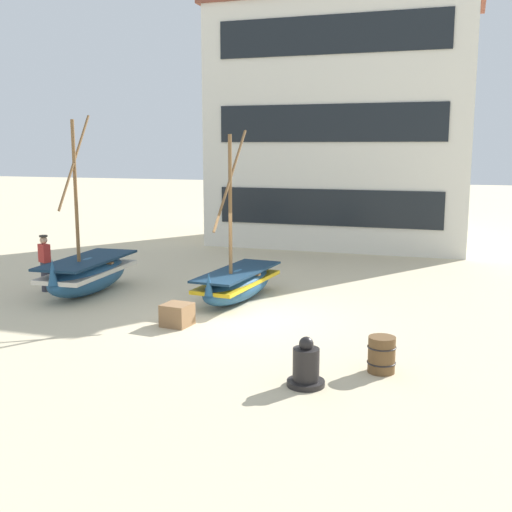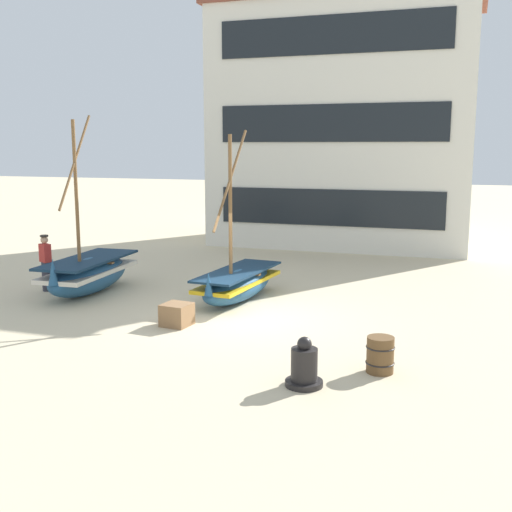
{
  "view_description": "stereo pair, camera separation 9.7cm",
  "coord_description": "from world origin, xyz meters",
  "px_view_note": "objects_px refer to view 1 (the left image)",
  "views": [
    {
      "loc": [
        5.2,
        -14.62,
        4.27
      ],
      "look_at": [
        0.0,
        1.0,
        1.4
      ],
      "focal_mm": 44.36,
      "sensor_mm": 36.0,
      "label": 1
    },
    {
      "loc": [
        5.29,
        -14.59,
        4.27
      ],
      "look_at": [
        0.0,
        1.0,
        1.4
      ],
      "focal_mm": 44.36,
      "sensor_mm": 36.0,
      "label": 2
    }
  ],
  "objects_px": {
    "fishing_boat_centre_large": "(88,274)",
    "fisherman_by_hull": "(45,264)",
    "capstan_winch": "(306,367)",
    "harbor_building_main": "(343,125)",
    "fishing_boat_near_left": "(238,283)",
    "wooden_barrel": "(382,355)",
    "cargo_crate": "(177,315)"
  },
  "relations": [
    {
      "from": "fishing_boat_near_left",
      "to": "capstan_winch",
      "type": "relative_size",
      "value": 5.14
    },
    {
      "from": "fishing_boat_near_left",
      "to": "cargo_crate",
      "type": "relative_size",
      "value": 7.3
    },
    {
      "from": "capstan_winch",
      "to": "cargo_crate",
      "type": "distance_m",
      "value": 4.78
    },
    {
      "from": "wooden_barrel",
      "to": "harbor_building_main",
      "type": "bearing_deg",
      "value": 103.67
    },
    {
      "from": "capstan_winch",
      "to": "wooden_barrel",
      "type": "height_order",
      "value": "capstan_winch"
    },
    {
      "from": "fisherman_by_hull",
      "to": "harbor_building_main",
      "type": "bearing_deg",
      "value": 62.32
    },
    {
      "from": "fishing_boat_centre_large",
      "to": "fisherman_by_hull",
      "type": "height_order",
      "value": "fishing_boat_centre_large"
    },
    {
      "from": "fishing_boat_near_left",
      "to": "cargo_crate",
      "type": "height_order",
      "value": "fishing_boat_near_left"
    },
    {
      "from": "fisherman_by_hull",
      "to": "cargo_crate",
      "type": "xyz_separation_m",
      "value": [
        5.29,
        -2.1,
        -0.57
      ]
    },
    {
      "from": "fishing_boat_near_left",
      "to": "capstan_winch",
      "type": "bearing_deg",
      "value": -59.15
    },
    {
      "from": "wooden_barrel",
      "to": "harbor_building_main",
      "type": "distance_m",
      "value": 17.23
    },
    {
      "from": "fishing_boat_near_left",
      "to": "fisherman_by_hull",
      "type": "distance_m",
      "value": 5.86
    },
    {
      "from": "harbor_building_main",
      "to": "capstan_winch",
      "type": "bearing_deg",
      "value": -81.06
    },
    {
      "from": "fisherman_by_hull",
      "to": "cargo_crate",
      "type": "bearing_deg",
      "value": -21.62
    },
    {
      "from": "capstan_winch",
      "to": "harbor_building_main",
      "type": "relative_size",
      "value": 0.08
    },
    {
      "from": "fishing_boat_centre_large",
      "to": "fisherman_by_hull",
      "type": "relative_size",
      "value": 3.05
    },
    {
      "from": "wooden_barrel",
      "to": "fishing_boat_centre_large",
      "type": "bearing_deg",
      "value": 156.36
    },
    {
      "from": "capstan_winch",
      "to": "cargo_crate",
      "type": "height_order",
      "value": "capstan_winch"
    },
    {
      "from": "wooden_barrel",
      "to": "cargo_crate",
      "type": "bearing_deg",
      "value": 161.87
    },
    {
      "from": "wooden_barrel",
      "to": "fisherman_by_hull",
      "type": "bearing_deg",
      "value": 160.07
    },
    {
      "from": "fishing_boat_near_left",
      "to": "wooden_barrel",
      "type": "distance_m",
      "value": 6.43
    },
    {
      "from": "capstan_winch",
      "to": "harbor_building_main",
      "type": "bearing_deg",
      "value": 98.94
    },
    {
      "from": "fishing_boat_near_left",
      "to": "fisherman_by_hull",
      "type": "relative_size",
      "value": 2.79
    },
    {
      "from": "fishing_boat_centre_large",
      "to": "wooden_barrel",
      "type": "xyz_separation_m",
      "value": [
        9.05,
        -3.96,
        -0.23
      ]
    },
    {
      "from": "fishing_boat_near_left",
      "to": "harbor_building_main",
      "type": "distance_m",
      "value": 12.49
    },
    {
      "from": "fishing_boat_centre_large",
      "to": "cargo_crate",
      "type": "distance_m",
      "value": 4.59
    },
    {
      "from": "fishing_boat_near_left",
      "to": "capstan_winch",
      "type": "height_order",
      "value": "fishing_boat_near_left"
    },
    {
      "from": "cargo_crate",
      "to": "fisherman_by_hull",
      "type": "bearing_deg",
      "value": 158.38
    },
    {
      "from": "capstan_winch",
      "to": "cargo_crate",
      "type": "xyz_separation_m",
      "value": [
        -3.88,
        2.79,
        -0.09
      ]
    },
    {
      "from": "fishing_boat_centre_large",
      "to": "harbor_building_main",
      "type": "bearing_deg",
      "value": 67.03
    },
    {
      "from": "fisherman_by_hull",
      "to": "capstan_winch",
      "type": "height_order",
      "value": "fisherman_by_hull"
    },
    {
      "from": "cargo_crate",
      "to": "capstan_winch",
      "type": "bearing_deg",
      "value": -35.76
    }
  ]
}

